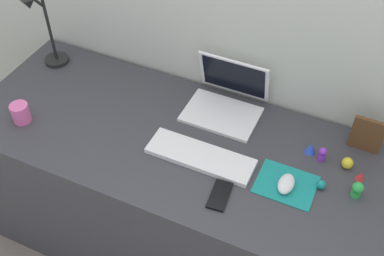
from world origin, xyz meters
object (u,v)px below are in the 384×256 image
(toy_figurine_teal, at_px, (321,185))
(coffee_mug, at_px, (21,113))
(laptop, at_px, (227,98))
(keyboard, at_px, (200,156))
(cell_phone, at_px, (220,195))
(toy_figurine_blue, at_px, (311,148))
(toy_figurine_green, at_px, (357,189))
(mouse, at_px, (286,184))
(desk_lamp, at_px, (45,33))
(toy_figurine_yellow, at_px, (347,163))
(toy_figurine_red, at_px, (361,176))
(toy_figurine_purple, at_px, (322,154))
(picture_frame, at_px, (367,135))

(toy_figurine_teal, bearing_deg, coffee_mug, -171.99)
(laptop, distance_m, keyboard, 0.31)
(cell_phone, bearing_deg, laptop, 103.54)
(toy_figurine_blue, bearing_deg, laptop, 165.07)
(toy_figurine_green, bearing_deg, keyboard, -173.03)
(mouse, bearing_deg, desk_lamp, 168.79)
(laptop, height_order, cell_phone, laptop)
(mouse, bearing_deg, laptop, 138.91)
(desk_lamp, relative_size, toy_figurine_yellow, 8.28)
(laptop, relative_size, toy_figurine_red, 8.34)
(laptop, xyz_separation_m, toy_figurine_teal, (0.46, -0.25, -0.04))
(desk_lamp, relative_size, toy_figurine_blue, 8.35)
(mouse, height_order, toy_figurine_red, mouse)
(mouse, bearing_deg, toy_figurine_red, 32.87)
(laptop, bearing_deg, toy_figurine_red, -14.93)
(mouse, distance_m, toy_figurine_blue, 0.21)
(cell_phone, xyz_separation_m, toy_figurine_purple, (0.28, 0.32, 0.03))
(picture_frame, bearing_deg, toy_figurine_yellow, -106.45)
(toy_figurine_blue, bearing_deg, coffee_mug, -163.95)
(toy_figurine_teal, relative_size, toy_figurine_red, 1.01)
(laptop, height_order, desk_lamp, desk_lamp)
(desk_lamp, bearing_deg, toy_figurine_green, -6.65)
(toy_figurine_yellow, bearing_deg, cell_phone, -139.49)
(keyboard, height_order, toy_figurine_purple, toy_figurine_purple)
(keyboard, bearing_deg, toy_figurine_blue, 28.93)
(desk_lamp, bearing_deg, toy_figurine_teal, -8.03)
(laptop, relative_size, desk_lamp, 0.78)
(coffee_mug, xyz_separation_m, toy_figurine_yellow, (1.25, 0.30, -0.02))
(toy_figurine_blue, relative_size, toy_figurine_red, 1.27)
(laptop, distance_m, picture_frame, 0.56)
(coffee_mug, relative_size, toy_figurine_red, 2.26)
(laptop, relative_size, toy_figurine_purple, 4.97)
(laptop, height_order, toy_figurine_green, laptop)
(laptop, xyz_separation_m, coffee_mug, (-0.72, -0.42, -0.01))
(mouse, relative_size, desk_lamp, 0.25)
(cell_phone, distance_m, desk_lamp, 1.06)
(desk_lamp, bearing_deg, keyboard, -15.39)
(mouse, height_order, picture_frame, picture_frame)
(toy_figurine_red, bearing_deg, toy_figurine_teal, -140.13)
(mouse, distance_m, picture_frame, 0.38)
(laptop, bearing_deg, toy_figurine_green, -22.04)
(laptop, distance_m, cell_phone, 0.47)
(cell_phone, bearing_deg, toy_figurine_green, 19.67)
(toy_figurine_yellow, bearing_deg, picture_frame, 73.55)
(laptop, distance_m, desk_lamp, 0.84)
(toy_figurine_green, distance_m, toy_figurine_yellow, 0.13)
(cell_phone, xyz_separation_m, picture_frame, (0.41, 0.44, 0.07))
(keyboard, relative_size, toy_figurine_blue, 8.94)
(keyboard, xyz_separation_m, toy_figurine_purple, (0.41, 0.18, 0.02))
(coffee_mug, bearing_deg, cell_phone, -1.18)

